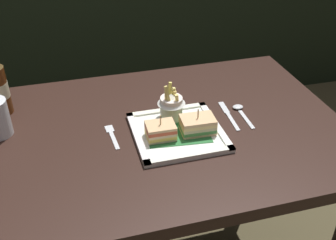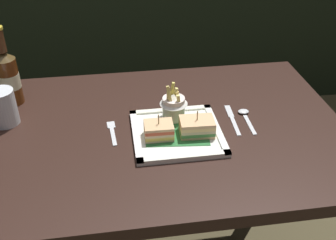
{
  "view_description": "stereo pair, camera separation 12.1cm",
  "coord_description": "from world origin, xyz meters",
  "px_view_note": "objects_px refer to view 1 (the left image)",
  "views": [
    {
      "loc": [
        -0.25,
        -1.0,
        1.45
      ],
      "look_at": [
        0.02,
        -0.02,
        0.78
      ],
      "focal_mm": 43.45,
      "sensor_mm": 36.0,
      "label": 1
    },
    {
      "loc": [
        -0.13,
        -1.02,
        1.45
      ],
      "look_at": [
        0.02,
        -0.02,
        0.78
      ],
      "focal_mm": 43.45,
      "sensor_mm": 36.0,
      "label": 2
    }
  ],
  "objects_px": {
    "dining_table": "(159,154)",
    "spoon": "(240,110)",
    "square_plate": "(177,132)",
    "fries_cup": "(171,104)",
    "sandwich_half_left": "(161,131)",
    "sandwich_half_right": "(198,125)",
    "fork": "(112,135)",
    "knife": "(228,114)"
  },
  "relations": [
    {
      "from": "dining_table",
      "to": "spoon",
      "type": "height_order",
      "value": "spoon"
    },
    {
      "from": "square_plate",
      "to": "fries_cup",
      "type": "relative_size",
      "value": 2.2
    },
    {
      "from": "sandwich_half_left",
      "to": "sandwich_half_right",
      "type": "distance_m",
      "value": 0.11
    },
    {
      "from": "sandwich_half_right",
      "to": "fork",
      "type": "distance_m",
      "value": 0.26
    },
    {
      "from": "fries_cup",
      "to": "fork",
      "type": "bearing_deg",
      "value": -170.26
    },
    {
      "from": "square_plate",
      "to": "sandwich_half_right",
      "type": "height_order",
      "value": "sandwich_half_right"
    },
    {
      "from": "dining_table",
      "to": "sandwich_half_right",
      "type": "bearing_deg",
      "value": -31.75
    },
    {
      "from": "square_plate",
      "to": "knife",
      "type": "relative_size",
      "value": 1.52
    },
    {
      "from": "spoon",
      "to": "knife",
      "type": "bearing_deg",
      "value": -170.58
    },
    {
      "from": "fries_cup",
      "to": "square_plate",
      "type": "bearing_deg",
      "value": -91.66
    },
    {
      "from": "square_plate",
      "to": "knife",
      "type": "bearing_deg",
      "value": 17.62
    },
    {
      "from": "square_plate",
      "to": "fries_cup",
      "type": "distance_m",
      "value": 0.09
    },
    {
      "from": "square_plate",
      "to": "sandwich_half_left",
      "type": "height_order",
      "value": "sandwich_half_left"
    },
    {
      "from": "sandwich_half_right",
      "to": "dining_table",
      "type": "bearing_deg",
      "value": 148.25
    },
    {
      "from": "square_plate",
      "to": "fries_cup",
      "type": "bearing_deg",
      "value": 88.34
    },
    {
      "from": "dining_table",
      "to": "fries_cup",
      "type": "distance_m",
      "value": 0.17
    },
    {
      "from": "square_plate",
      "to": "knife",
      "type": "xyz_separation_m",
      "value": [
        0.19,
        0.06,
        -0.0
      ]
    },
    {
      "from": "dining_table",
      "to": "square_plate",
      "type": "bearing_deg",
      "value": -44.97
    },
    {
      "from": "fries_cup",
      "to": "knife",
      "type": "xyz_separation_m",
      "value": [
        0.19,
        -0.02,
        -0.06
      ]
    },
    {
      "from": "dining_table",
      "to": "square_plate",
      "type": "relative_size",
      "value": 4.39
    },
    {
      "from": "fries_cup",
      "to": "spoon",
      "type": "height_order",
      "value": "fries_cup"
    },
    {
      "from": "dining_table",
      "to": "knife",
      "type": "distance_m",
      "value": 0.26
    },
    {
      "from": "sandwich_half_right",
      "to": "knife",
      "type": "bearing_deg",
      "value": 30.29
    },
    {
      "from": "square_plate",
      "to": "sandwich_half_left",
      "type": "bearing_deg",
      "value": -162.93
    },
    {
      "from": "knife",
      "to": "spoon",
      "type": "bearing_deg",
      "value": 9.42
    },
    {
      "from": "fork",
      "to": "knife",
      "type": "xyz_separation_m",
      "value": [
        0.38,
        0.02,
        0.0
      ]
    },
    {
      "from": "dining_table",
      "to": "fries_cup",
      "type": "bearing_deg",
      "value": 32.24
    },
    {
      "from": "spoon",
      "to": "sandwich_half_right",
      "type": "bearing_deg",
      "value": -154.46
    },
    {
      "from": "sandwich_half_left",
      "to": "fork",
      "type": "relative_size",
      "value": 0.67
    },
    {
      "from": "square_plate",
      "to": "spoon",
      "type": "distance_m",
      "value": 0.24
    },
    {
      "from": "fries_cup",
      "to": "spoon",
      "type": "relative_size",
      "value": 0.86
    },
    {
      "from": "fries_cup",
      "to": "sandwich_half_right",
      "type": "bearing_deg",
      "value": -60.07
    },
    {
      "from": "fries_cup",
      "to": "knife",
      "type": "height_order",
      "value": "fries_cup"
    },
    {
      "from": "knife",
      "to": "spoon",
      "type": "xyz_separation_m",
      "value": [
        0.04,
        0.01,
        0.0
      ]
    },
    {
      "from": "dining_table",
      "to": "knife",
      "type": "height_order",
      "value": "knife"
    },
    {
      "from": "dining_table",
      "to": "fork",
      "type": "relative_size",
      "value": 9.03
    },
    {
      "from": "sandwich_half_left",
      "to": "spoon",
      "type": "relative_size",
      "value": 0.61
    },
    {
      "from": "knife",
      "to": "fries_cup",
      "type": "bearing_deg",
      "value": 174.82
    },
    {
      "from": "fries_cup",
      "to": "fork",
      "type": "distance_m",
      "value": 0.2
    },
    {
      "from": "dining_table",
      "to": "fork",
      "type": "xyz_separation_m",
      "value": [
        -0.14,
        -0.0,
        0.1
      ]
    },
    {
      "from": "dining_table",
      "to": "square_plate",
      "type": "xyz_separation_m",
      "value": [
        0.05,
        -0.05,
        0.11
      ]
    },
    {
      "from": "fries_cup",
      "to": "dining_table",
      "type": "bearing_deg",
      "value": -147.76
    }
  ]
}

